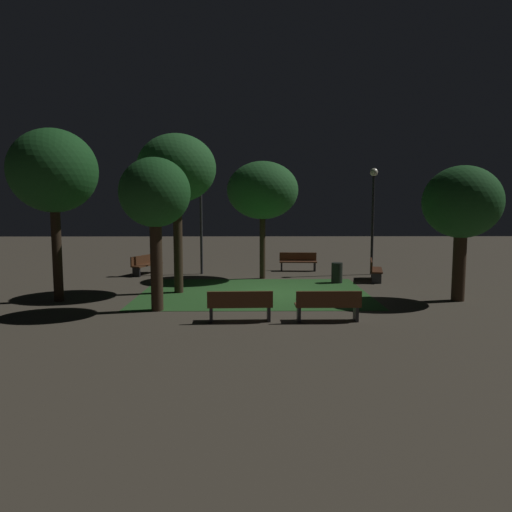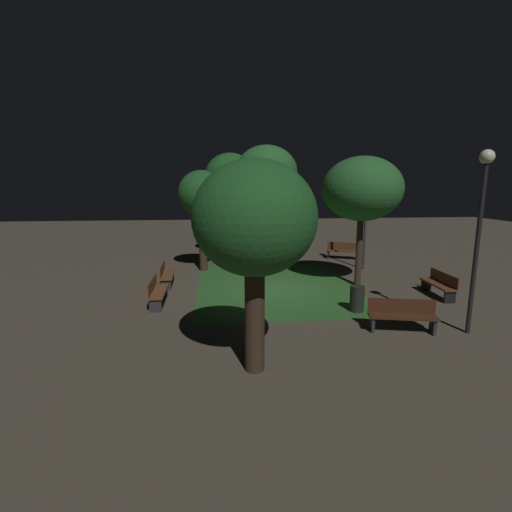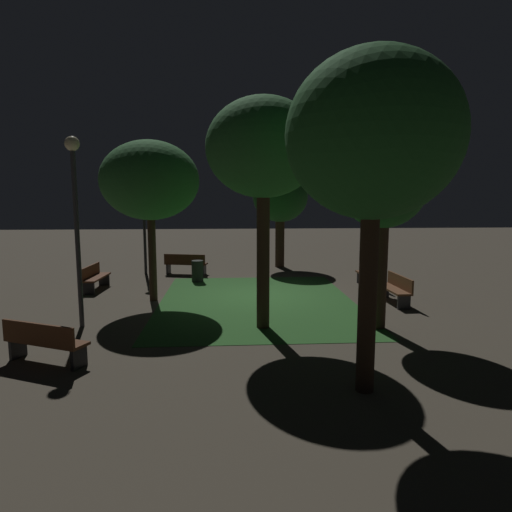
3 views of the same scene
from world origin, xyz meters
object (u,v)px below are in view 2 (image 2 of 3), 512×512
(bench_front_right, at_px, (156,291))
(trash_bin, at_px, (357,299))
(tree_near_wall, at_px, (255,221))
(tree_left_canopy, at_px, (266,174))
(tree_back_left, at_px, (230,179))
(lamp_post_path_center, at_px, (481,213))
(tree_back_right, at_px, (362,189))
(bench_back_row, at_px, (344,250))
(lamp_post_plaza_east, at_px, (367,201))
(bench_lawn_edge, at_px, (440,283))
(bench_near_trees, at_px, (402,314))
(tree_right_canopy, at_px, (202,195))
(bench_by_lamp, at_px, (166,274))

(bench_front_right, distance_m, trash_bin, 6.60)
(tree_near_wall, height_order, tree_left_canopy, tree_left_canopy)
(tree_back_left, distance_m, lamp_post_path_center, 13.44)
(bench_front_right, height_order, lamp_post_path_center, lamp_post_path_center)
(tree_near_wall, relative_size, tree_back_right, 0.89)
(bench_back_row, xyz_separation_m, tree_back_right, (5.36, -1.28, 3.32))
(bench_front_right, bearing_deg, lamp_post_plaza_east, 116.15)
(tree_near_wall, bearing_deg, lamp_post_plaza_east, 146.23)
(tree_back_right, relative_size, lamp_post_plaza_east, 1.05)
(tree_back_left, height_order, lamp_post_plaza_east, tree_back_left)
(bench_front_right, relative_size, bench_lawn_edge, 0.99)
(bench_near_trees, height_order, trash_bin, bench_near_trees)
(bench_near_trees, relative_size, tree_right_canopy, 0.40)
(bench_near_trees, xyz_separation_m, tree_left_canopy, (-7.90, -2.71, 3.98))
(bench_front_right, height_order, bench_near_trees, same)
(bench_lawn_edge, distance_m, tree_near_wall, 9.04)
(bench_front_right, relative_size, lamp_post_path_center, 0.37)
(tree_left_canopy, bearing_deg, trash_bin, 18.64)
(tree_near_wall, relative_size, trash_bin, 5.37)
(tree_back_left, relative_size, tree_right_canopy, 1.23)
(bench_near_trees, relative_size, tree_near_wall, 0.41)
(tree_back_left, xyz_separation_m, tree_right_canopy, (3.59, -1.46, -0.78))
(tree_right_canopy, distance_m, tree_back_right, 7.08)
(tree_near_wall, relative_size, lamp_post_plaza_east, 0.94)
(tree_left_canopy, xyz_separation_m, lamp_post_path_center, (8.21, 4.45, -1.20))
(trash_bin, bearing_deg, tree_left_canopy, -161.36)
(bench_near_trees, bearing_deg, bench_lawn_edge, 135.05)
(bench_front_right, bearing_deg, bench_by_lamp, 180.00)
(tree_near_wall, xyz_separation_m, tree_back_left, (-13.43, 0.07, 1.03))
(lamp_post_plaza_east, bearing_deg, bench_back_row, -178.03)
(bench_lawn_edge, distance_m, bench_near_trees, 4.19)
(lamp_post_path_center, distance_m, trash_bin, 4.22)
(bench_by_lamp, distance_m, trash_bin, 7.50)
(bench_lawn_edge, distance_m, tree_left_canopy, 8.51)
(bench_lawn_edge, height_order, bench_back_row, same)
(bench_back_row, relative_size, tree_right_canopy, 0.40)
(tree_back_right, relative_size, trash_bin, 6.03)
(bench_by_lamp, bearing_deg, tree_near_wall, 21.16)
(bench_near_trees, xyz_separation_m, tree_near_wall, (1.73, -4.25, 2.77))
(bench_by_lamp, relative_size, tree_right_canopy, 0.39)
(bench_back_row, distance_m, tree_back_right, 6.43)
(tree_back_right, bearing_deg, bench_front_right, -77.92)
(tree_right_canopy, height_order, trash_bin, tree_right_canopy)
(tree_right_canopy, distance_m, tree_left_canopy, 3.09)
(tree_back_left, distance_m, tree_back_right, 8.44)
(lamp_post_plaza_east, bearing_deg, bench_by_lamp, -77.54)
(bench_near_trees, distance_m, trash_bin, 1.82)
(bench_front_right, height_order, trash_bin, bench_front_right)
(bench_by_lamp, bearing_deg, bench_front_right, -0.00)
(bench_back_row, xyz_separation_m, tree_right_canopy, (1.99, -7.50, 3.03))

